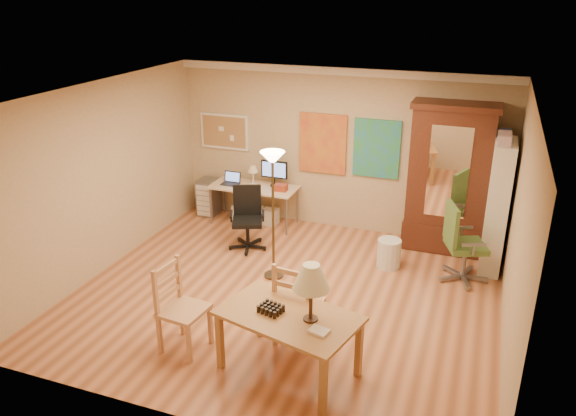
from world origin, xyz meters
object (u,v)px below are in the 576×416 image
(office_chair_green, at_px, (461,260))
(bookshelf, at_px, (497,207))
(computer_desk, at_px, (256,200))
(armoire, at_px, (448,188))
(dining_table, at_px, (296,305))
(office_chair_black, at_px, (248,232))

(office_chair_green, height_order, bookshelf, bookshelf)
(office_chair_green, relative_size, bookshelf, 0.59)
(computer_desk, bearing_deg, armoire, 1.54)
(dining_table, xyz_separation_m, office_chair_green, (1.49, 2.75, -0.55))
(office_chair_green, bearing_deg, bookshelf, 55.07)
(bookshelf, bearing_deg, armoire, 148.79)
(office_chair_black, distance_m, office_chair_green, 3.24)
(office_chair_green, bearing_deg, dining_table, -118.49)
(armoire, relative_size, bookshelf, 1.21)
(bookshelf, bearing_deg, office_chair_green, -124.93)
(armoire, xyz_separation_m, bookshelf, (0.73, -0.44, -0.05))
(office_chair_green, distance_m, armoire, 1.26)
(office_chair_black, distance_m, armoire, 3.17)
(computer_desk, relative_size, armoire, 0.64)
(armoire, bearing_deg, bookshelf, -31.21)
(office_chair_black, bearing_deg, computer_desk, 105.15)
(computer_desk, distance_m, armoire, 3.21)
(office_chair_black, relative_size, office_chair_green, 0.87)
(office_chair_green, xyz_separation_m, armoire, (-0.35, 0.98, 0.70))
(dining_table, height_order, bookshelf, bookshelf)
(dining_table, distance_m, armoire, 3.90)
(dining_table, bearing_deg, bookshelf, 60.39)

